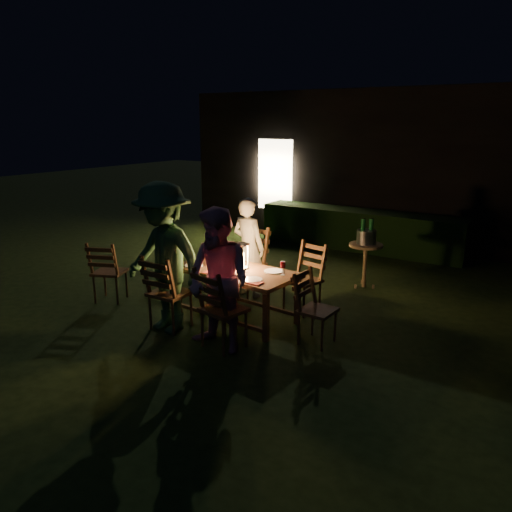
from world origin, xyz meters
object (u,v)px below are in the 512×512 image
Objects in this scene: dining_table at (236,274)px; bottle_bucket_a at (363,234)px; person_opp_right at (219,281)px; person_opp_left at (164,258)px; chair_far_right at (303,291)px; chair_end at (316,321)px; person_house_side at (248,247)px; side_table at (366,249)px; bottle_table at (221,256)px; chair_near_left at (169,305)px; chair_far_left at (247,275)px; chair_near_right at (223,323)px; ice_bucket at (366,237)px; lantern at (241,258)px; chair_spare at (110,282)px; bottle_bucket_b at (371,234)px.

bottle_bucket_a reaches higher than dining_table.
person_opp_right is 0.88× the size of person_opp_left.
person_opp_right is at bearing 93.59° from chair_far_right.
person_opp_right is at bearing -99.76° from bottle_bucket_a.
person_house_side reaches higher than chair_end.
chair_far_right is at bearing -100.97° from bottle_bucket_a.
bottle_table is at bearing -118.92° from side_table.
chair_near_left is 0.95× the size of chair_far_left.
bottle_table is 0.40× the size of side_table.
ice_bucket is (0.56, 2.98, 0.51)m from chair_near_right.
person_opp_right is (-0.85, -0.75, 0.55)m from chair_end.
person_opp_left reaches higher than chair_far_left.
lantern is at bearing -112.61° from ice_bucket.
chair_near_left is at bearing -116.58° from side_table.
chair_near_right is 3.17× the size of bottle_bucket_a.
chair_spare is 4.00m from bottle_bucket_b.
person_opp_left is at bearing 90.00° from person_house_side.
chair_near_left reaches higher than chair_spare.
chair_near_left is 1.65m from person_house_side.
chair_end is at bearing 153.98° from person_house_side.
chair_far_right is at bearing 177.16° from person_house_side.
side_table is (0.56, 2.98, 0.31)m from chair_near_right.
bottle_bucket_b is at bearing 60.53° from bottle_table.
person_opp_left reaches higher than ice_bucket.
person_opp_right reaches higher than chair_end.
chair_far_left is 2.00m from chair_spare.
chair_near_left is 3.29m from ice_bucket.
chair_near_right is 1.79m from chair_far_left.
person_opp_left is (1.42, -0.33, 0.65)m from chair_spare.
person_opp_left is 5.84× the size of bottle_bucket_a.
person_opp_right reaches higher than chair_near_left.
chair_near_right is 0.54× the size of person_opp_left.
chair_spare is (-2.32, 0.36, -0.02)m from chair_near_right.
person_house_side reaches higher than bottle_table.
chair_spare is 0.51× the size of person_opp_left.
chair_near_left is at bearing -34.05° from chair_spare.
chair_near_right is 1.10m from chair_end.
side_table is at bearing -129.97° from person_house_side.
dining_table is at bearing -113.39° from ice_bucket.
chair_far_right is 1.09× the size of chair_end.
chair_end is at bearing 46.35° from person_opp_right.
chair_near_left is at bearing 90.09° from person_house_side.
person_house_side reaches higher than bottle_bucket_a.
person_opp_right is (0.76, -1.66, 0.50)m from chair_far_left.
bottle_bucket_b is (1.51, 3.00, -0.07)m from person_opp_left.
bottle_bucket_a is (1.14, 2.12, 0.04)m from bottle_table.
lantern reaches higher than bottle_bucket_b.
chair_spare reaches higher than dining_table.
lantern reaches higher than chair_spare.
bottle_bucket_b reaches higher than chair_spare.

